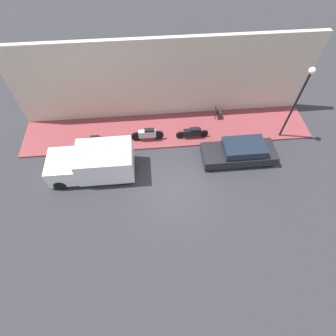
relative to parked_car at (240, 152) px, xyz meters
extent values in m
plane|color=#2D2D33|center=(-1.82, 4.05, -0.62)|extent=(60.00, 60.00, 0.00)
cube|color=brown|center=(2.71, 4.05, -0.57)|extent=(3.01, 18.43, 0.10)
cube|color=beige|center=(4.37, 4.05, 2.06)|extent=(0.30, 18.43, 5.36)
cube|color=black|center=(0.00, 0.06, -0.15)|extent=(1.66, 4.30, 0.59)
cube|color=#192333|center=(0.00, -0.15, 0.40)|extent=(1.46, 2.37, 0.53)
cylinder|color=black|center=(-0.71, 1.75, -0.30)|extent=(0.20, 0.63, 0.63)
cylinder|color=black|center=(0.71, 1.75, -0.30)|extent=(0.20, 0.63, 0.63)
cylinder|color=black|center=(-0.71, -1.62, -0.30)|extent=(0.20, 0.63, 0.63)
cylinder|color=black|center=(0.71, -1.62, -0.30)|extent=(0.20, 0.63, 0.63)
cube|color=white|center=(-0.28, 7.75, 0.41)|extent=(2.06, 3.04, 1.67)
cube|color=white|center=(-0.28, 10.09, 0.15)|extent=(1.95, 1.64, 1.17)
cube|color=#192333|center=(-0.28, 10.33, 0.48)|extent=(1.75, 0.90, 0.47)
cylinder|color=black|center=(-1.18, 10.31, -0.28)|extent=(0.22, 0.68, 0.68)
cylinder|color=black|center=(0.62, 10.31, -0.28)|extent=(0.22, 0.68, 0.68)
cylinder|color=black|center=(-1.18, 6.82, -0.28)|extent=(0.22, 0.68, 0.68)
cylinder|color=black|center=(0.62, 6.82, -0.28)|extent=(0.22, 0.68, 0.68)
cube|color=#B21E1E|center=(1.65, 8.64, 0.00)|extent=(0.30, 0.98, 0.47)
cube|color=black|center=(1.65, 8.50, 0.29)|extent=(0.27, 0.53, 0.12)
cylinder|color=black|center=(1.65, 9.23, -0.19)|extent=(0.10, 0.66, 0.66)
cylinder|color=black|center=(1.65, 8.05, -0.19)|extent=(0.10, 0.66, 0.66)
cube|color=black|center=(1.89, 2.55, -0.08)|extent=(0.30, 1.10, 0.42)
cube|color=black|center=(1.89, 2.40, 0.19)|extent=(0.27, 0.60, 0.12)
cylinder|color=black|center=(1.89, 3.31, -0.25)|extent=(0.10, 0.53, 0.53)
cylinder|color=black|center=(1.89, 1.79, -0.25)|extent=(0.10, 0.53, 0.53)
cube|color=#B7B7BF|center=(1.94, 5.37, 0.01)|extent=(0.30, 1.08, 0.48)
cube|color=black|center=(1.94, 5.22, 0.32)|extent=(0.27, 0.59, 0.12)
cylinder|color=black|center=(1.94, 6.04, -0.18)|extent=(0.10, 0.68, 0.68)
cylinder|color=black|center=(1.94, 4.69, -0.18)|extent=(0.10, 0.68, 0.68)
cylinder|color=black|center=(1.57, -3.12, 1.78)|extent=(0.12, 0.12, 4.58)
sphere|color=silver|center=(1.57, -3.12, 4.17)|extent=(0.36, 0.36, 0.36)
cube|color=#262626|center=(3.53, 0.58, -0.04)|extent=(0.40, 0.40, 0.04)
cube|color=#262626|center=(3.53, 0.76, 0.20)|extent=(0.40, 0.04, 0.45)
cylinder|color=#262626|center=(3.36, 0.41, -0.29)|extent=(0.04, 0.04, 0.45)
cylinder|color=#262626|center=(3.71, 0.41, -0.29)|extent=(0.04, 0.04, 0.45)
cylinder|color=#262626|center=(3.36, 0.75, -0.29)|extent=(0.04, 0.04, 0.45)
cylinder|color=#262626|center=(3.71, 0.75, -0.29)|extent=(0.04, 0.04, 0.45)
camera|label=1|loc=(-9.31, 5.08, 11.95)|focal=28.00mm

